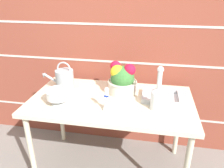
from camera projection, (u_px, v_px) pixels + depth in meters
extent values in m
plane|color=gray|center=(111.00, 166.00, 2.12)|extent=(12.00, 12.00, 0.00)
cube|color=brown|center=(120.00, 43.00, 2.11)|extent=(3.60, 0.08, 2.20)
cube|color=beige|center=(119.00, 113.00, 2.38)|extent=(3.53, 0.00, 0.02)
cube|color=beige|center=(119.00, 62.00, 2.15)|extent=(3.53, 0.00, 0.02)
cube|color=beige|center=(120.00, 25.00, 2.00)|extent=(3.53, 0.00, 0.02)
cube|color=beige|center=(111.00, 101.00, 1.83)|extent=(1.35, 0.74, 0.04)
cylinder|color=beige|center=(31.00, 151.00, 1.80)|extent=(0.04, 0.04, 0.70)
cylinder|color=beige|center=(61.00, 113.00, 2.36)|extent=(0.04, 0.04, 0.70)
cylinder|color=beige|center=(178.00, 124.00, 2.16)|extent=(0.04, 0.04, 0.70)
cylinder|color=#9EA3A8|center=(65.00, 80.00, 1.94)|extent=(0.16, 0.16, 0.19)
cylinder|color=#9EA3A8|center=(51.00, 78.00, 1.96)|extent=(0.14, 0.02, 0.09)
cone|color=#9EA3A8|center=(44.00, 74.00, 1.96)|extent=(0.05, 0.05, 0.06)
torus|color=#9EA3A8|center=(64.00, 69.00, 1.90)|extent=(0.13, 0.01, 0.13)
cylinder|color=silver|center=(59.00, 103.00, 1.74)|extent=(0.11, 0.11, 0.01)
cylinder|color=silver|center=(59.00, 100.00, 1.73)|extent=(0.04, 0.04, 0.04)
sphere|color=silver|center=(59.00, 100.00, 1.73)|extent=(0.05, 0.05, 0.05)
cylinder|color=silver|center=(58.00, 94.00, 1.71)|extent=(0.18, 0.18, 0.07)
torus|color=silver|center=(57.00, 90.00, 1.69)|extent=(0.19, 0.19, 0.01)
cylinder|color=beige|center=(122.00, 87.00, 1.91)|extent=(0.24, 0.24, 0.11)
torus|color=beige|center=(122.00, 82.00, 1.89)|extent=(0.26, 0.26, 0.01)
sphere|color=#387033|center=(122.00, 78.00, 1.88)|extent=(0.21, 0.21, 0.21)
sphere|color=yellow|center=(117.00, 72.00, 1.85)|extent=(0.12, 0.12, 0.12)
sphere|color=red|center=(115.00, 66.00, 1.88)|extent=(0.09, 0.09, 0.09)
sphere|color=red|center=(130.00, 70.00, 1.83)|extent=(0.10, 0.10, 0.10)
cylinder|color=silver|center=(158.00, 100.00, 1.65)|extent=(0.11, 0.11, 0.15)
cone|color=silver|center=(159.00, 89.00, 1.61)|extent=(0.11, 0.11, 0.04)
cylinder|color=silver|center=(160.00, 79.00, 1.58)|extent=(0.03, 0.03, 0.12)
sphere|color=silver|center=(161.00, 69.00, 1.55)|extent=(0.05, 0.05, 0.05)
cone|color=white|center=(107.00, 103.00, 1.63)|extent=(0.06, 0.06, 0.13)
cylinder|color=white|center=(107.00, 92.00, 1.60)|extent=(0.03, 0.03, 0.04)
sphere|color=white|center=(107.00, 90.00, 1.59)|extent=(0.04, 0.04, 0.04)
cube|color=#193399|center=(107.00, 96.00, 1.60)|extent=(0.04, 0.01, 0.01)
cube|color=#B7B7BC|center=(160.00, 98.00, 1.82)|extent=(0.30, 0.23, 0.01)
cube|color=#B7B7BC|center=(160.00, 103.00, 1.72)|extent=(0.30, 0.01, 0.04)
cube|color=#B7B7BC|center=(160.00, 91.00, 1.92)|extent=(0.30, 0.01, 0.04)
cube|color=#B7B7BC|center=(142.00, 95.00, 1.84)|extent=(0.01, 0.23, 0.04)
cube|color=#B7B7BC|center=(179.00, 98.00, 1.79)|extent=(0.01, 0.23, 0.04)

